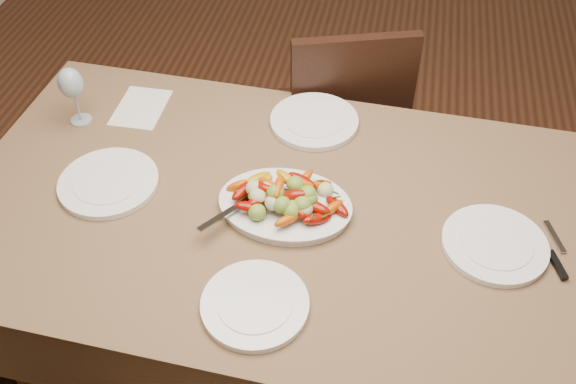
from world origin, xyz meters
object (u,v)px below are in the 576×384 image
(chair_far, at_px, (338,119))
(plate_left, at_px, (109,183))
(wine_glass, at_px, (74,94))
(plate_near, at_px, (255,305))
(dining_table, at_px, (288,291))
(plate_right, at_px, (495,245))
(plate_far, at_px, (314,121))
(serving_platter, at_px, (285,207))

(chair_far, height_order, plate_left, chair_far)
(wine_glass, bearing_deg, plate_near, -39.88)
(dining_table, xyz_separation_m, plate_right, (0.55, -0.03, 0.39))
(chair_far, distance_m, plate_near, 1.14)
(chair_far, height_order, plate_far, chair_far)
(serving_platter, bearing_deg, plate_near, -91.46)
(dining_table, distance_m, serving_platter, 0.39)
(dining_table, bearing_deg, plate_right, -3.57)
(serving_platter, bearing_deg, wine_glass, 159.94)
(dining_table, distance_m, chair_far, 0.78)
(plate_far, xyz_separation_m, wine_glass, (-0.72, -0.13, 0.09))
(plate_far, bearing_deg, plate_right, -37.37)
(serving_platter, bearing_deg, dining_table, 52.67)
(plate_left, height_order, plate_far, same)
(dining_table, height_order, serving_platter, serving_platter)
(serving_platter, distance_m, plate_far, 0.38)
(plate_far, relative_size, wine_glass, 1.35)
(plate_left, height_order, wine_glass, wine_glass)
(chair_far, distance_m, plate_right, 0.99)
(plate_left, height_order, plate_near, same)
(plate_left, bearing_deg, plate_far, 36.23)
(plate_left, xyz_separation_m, plate_near, (0.50, -0.32, 0.00))
(plate_left, relative_size, plate_far, 1.02)
(dining_table, height_order, plate_left, plate_left)
(serving_platter, relative_size, plate_far, 1.27)
(dining_table, xyz_separation_m, chair_far, (0.05, 0.77, 0.10))
(dining_table, xyz_separation_m, plate_near, (-0.01, -0.33, 0.39))
(dining_table, height_order, plate_right, plate_right)
(plate_right, height_order, plate_far, same)
(chair_far, distance_m, plate_left, 1.00)
(plate_right, relative_size, wine_glass, 1.32)
(plate_left, height_order, plate_right, same)
(chair_far, distance_m, serving_platter, 0.83)
(plate_right, xyz_separation_m, plate_far, (-0.54, 0.41, 0.00))
(dining_table, height_order, wine_glass, wine_glass)
(plate_far, bearing_deg, plate_near, -92.03)
(dining_table, height_order, plate_near, plate_near)
(chair_far, relative_size, plate_near, 3.69)
(plate_far, relative_size, plate_near, 1.07)
(chair_far, bearing_deg, plate_left, 35.92)
(dining_table, relative_size, plate_near, 7.14)
(serving_platter, height_order, wine_glass, wine_glass)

